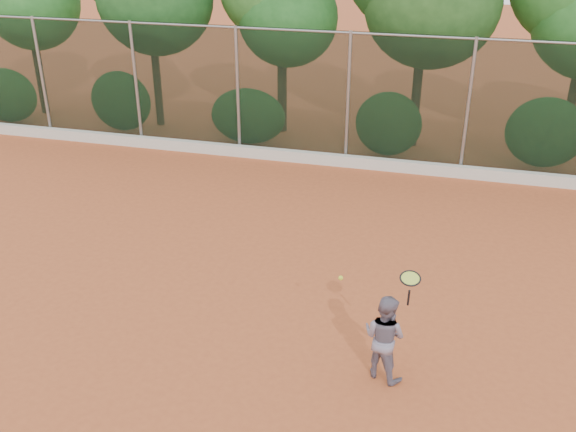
# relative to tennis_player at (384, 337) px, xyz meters

# --- Properties ---
(ground) EXTENTS (80.00, 80.00, 0.00)m
(ground) POSITION_rel_tennis_player_xyz_m (-2.07, 1.37, -0.68)
(ground) COLOR #AC4F28
(ground) RESTS_ON ground
(concrete_curb) EXTENTS (24.00, 0.20, 0.30)m
(concrete_curb) POSITION_rel_tennis_player_xyz_m (-2.07, 8.19, -0.53)
(concrete_curb) COLOR beige
(concrete_curb) RESTS_ON ground
(tennis_player) EXTENTS (0.82, 0.74, 1.37)m
(tennis_player) POSITION_rel_tennis_player_xyz_m (0.00, 0.00, 0.00)
(tennis_player) COLOR slate
(tennis_player) RESTS_ON ground
(chainlink_fence) EXTENTS (24.09, 0.09, 3.50)m
(chainlink_fence) POSITION_rel_tennis_player_xyz_m (-2.07, 8.37, 1.18)
(chainlink_fence) COLOR black
(chainlink_fence) RESTS_ON ground
(tennis_racket) EXTENTS (0.32, 0.31, 0.55)m
(tennis_racket) POSITION_rel_tennis_player_xyz_m (0.29, -0.08, 1.05)
(tennis_racket) COLOR black
(tennis_racket) RESTS_ON ground
(tennis_ball_in_flight) EXTENTS (0.07, 0.07, 0.07)m
(tennis_ball_in_flight) POSITION_rel_tennis_player_xyz_m (-0.73, 0.37, 0.66)
(tennis_ball_in_flight) COLOR gold
(tennis_ball_in_flight) RESTS_ON ground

